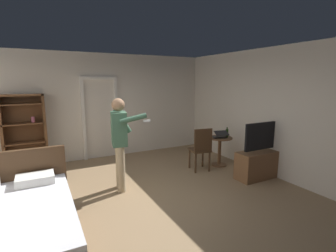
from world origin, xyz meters
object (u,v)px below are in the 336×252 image
(person_blue_shirt, at_px, (120,138))
(laptop, at_px, (220,135))
(side_table, at_px, (220,147))
(wooden_chair, at_px, (201,148))
(tv_flatscreen, at_px, (261,161))
(bed, at_px, (5,231))
(bottle_on_table, at_px, (227,133))
(bookshelf, at_px, (25,130))
(suitcase_dark, at_px, (37,174))

(person_blue_shirt, bearing_deg, laptop, 4.01)
(side_table, distance_m, person_blue_shirt, 2.57)
(wooden_chair, bearing_deg, laptop, 6.15)
(tv_flatscreen, distance_m, side_table, 1.05)
(laptop, height_order, person_blue_shirt, person_blue_shirt)
(bed, bearing_deg, person_blue_shirt, 32.54)
(bottle_on_table, distance_m, person_blue_shirt, 2.66)
(laptop, xyz_separation_m, bottle_on_table, (0.18, -0.04, 0.05))
(bed, bearing_deg, wooden_chair, 18.61)
(bookshelf, bearing_deg, laptop, -24.62)
(bottle_on_table, bearing_deg, wooden_chair, -178.16)
(side_table, xyz_separation_m, person_blue_shirt, (-2.51, -0.22, 0.52))
(bed, xyz_separation_m, person_blue_shirt, (1.74, 1.11, 0.68))
(tv_flatscreen, height_order, bottle_on_table, tv_flatscreen)
(bookshelf, relative_size, bottle_on_table, 7.17)
(bed, xyz_separation_m, suitcase_dark, (0.34, 2.18, -0.11))
(laptop, relative_size, wooden_chair, 0.39)
(person_blue_shirt, bearing_deg, bottle_on_table, 2.93)
(laptop, xyz_separation_m, wooden_chair, (-0.58, -0.06, -0.21))
(wooden_chair, bearing_deg, bed, -161.39)
(bookshelf, bearing_deg, suitcase_dark, -78.99)
(laptop, height_order, bottle_on_table, bottle_on_table)
(bed, bearing_deg, bookshelf, 87.18)
(side_table, relative_size, bottle_on_table, 2.90)
(bed, distance_m, bottle_on_table, 4.59)
(bed, bearing_deg, tv_flatscreen, 4.04)
(bed, distance_m, bookshelf, 3.21)
(tv_flatscreen, bearing_deg, laptop, 108.46)
(bed, distance_m, wooden_chair, 3.84)
(side_table, relative_size, suitcase_dark, 1.22)
(wooden_chair, height_order, suitcase_dark, wooden_chair)
(side_table, xyz_separation_m, suitcase_dark, (-3.91, 0.85, -0.27))
(person_blue_shirt, bearing_deg, bookshelf, 128.03)
(wooden_chair, xyz_separation_m, person_blue_shirt, (-1.89, -0.11, 0.44))
(bed, relative_size, tv_flatscreen, 1.76)
(side_table, distance_m, bottle_on_table, 0.37)
(laptop, bearing_deg, bed, -163.02)
(bookshelf, distance_m, bottle_on_table, 4.64)
(side_table, height_order, wooden_chair, wooden_chair)
(wooden_chair, bearing_deg, person_blue_shirt, -176.64)
(bookshelf, distance_m, side_table, 4.50)
(person_blue_shirt, bearing_deg, side_table, 4.91)
(laptop, distance_m, person_blue_shirt, 2.48)
(tv_flatscreen, bearing_deg, side_table, 105.69)
(bookshelf, distance_m, wooden_chair, 3.99)
(tv_flatscreen, bearing_deg, wooden_chair, 134.84)
(person_blue_shirt, bearing_deg, bed, -147.46)
(bottle_on_table, bearing_deg, person_blue_shirt, -177.07)
(bookshelf, xyz_separation_m, bottle_on_table, (4.23, -1.90, -0.13))
(bed, relative_size, person_blue_shirt, 1.22)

